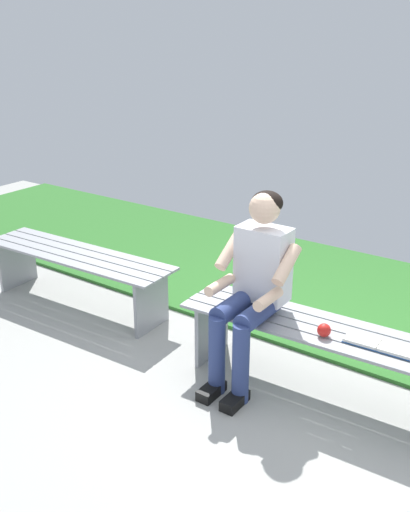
# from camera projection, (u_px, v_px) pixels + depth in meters

# --- Properties ---
(ground_plane) EXTENTS (10.00, 7.00, 0.04)m
(ground_plane) POSITION_uv_depth(u_px,v_px,m) (86.00, 410.00, 3.67)
(ground_plane) COLOR #9E9E99
(grass_strip) EXTENTS (9.00, 2.13, 0.03)m
(grass_strip) POSITION_uv_depth(u_px,v_px,m) (273.00, 277.00, 5.51)
(grass_strip) COLOR #2D6B28
(grass_strip) RESTS_ON ground
(bench_near) EXTENTS (1.83, 0.52, 0.48)m
(bench_near) POSITION_uv_depth(u_px,v_px,m) (316.00, 341.00, 3.70)
(bench_near) COLOR gray
(bench_near) RESTS_ON ground
(bench_far) EXTENTS (1.81, 0.52, 0.48)m
(bench_far) POSITION_uv_depth(u_px,v_px,m) (78.00, 266.00, 4.87)
(bench_far) COLOR gray
(bench_far) RESTS_ON ground
(person_seated) EXTENTS (0.50, 0.69, 1.28)m
(person_seated) POSITION_uv_depth(u_px,v_px,m) (253.00, 282.00, 3.72)
(person_seated) COLOR silver
(person_seated) RESTS_ON ground
(apple) EXTENTS (0.08, 0.08, 0.08)m
(apple) POSITION_uv_depth(u_px,v_px,m) (324.00, 330.00, 3.52)
(apple) COLOR red
(apple) RESTS_ON bench_near
(book_open) EXTENTS (0.42, 0.17, 0.02)m
(book_open) POSITION_uv_depth(u_px,v_px,m) (380.00, 345.00, 3.43)
(book_open) COLOR white
(book_open) RESTS_ON bench_near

